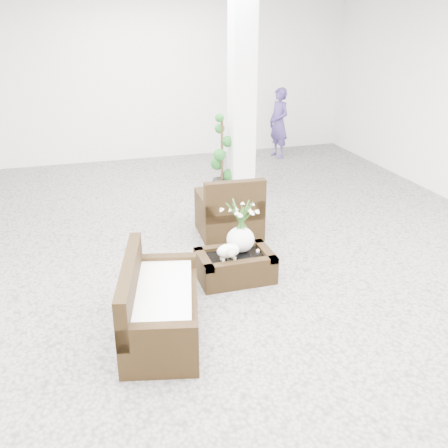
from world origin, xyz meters
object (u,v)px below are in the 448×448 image
object	(u,v)px
topiary	(222,154)
coffee_table	(235,267)
armchair	(229,204)
loveseat	(161,298)

from	to	relation	value
topiary	coffee_table	bearing A→B (deg)	-103.95
coffee_table	armchair	distance (m)	1.42
coffee_table	armchair	xyz separation A→B (m)	(0.34, 1.35, 0.30)
coffee_table	loveseat	xyz separation A→B (m)	(-1.06, -0.88, 0.24)
armchair	loveseat	size ratio (longest dim) A/B	0.61
armchair	loveseat	distance (m)	2.64
loveseat	topiary	xyz separation A→B (m)	(1.87, 4.11, 0.29)
topiary	armchair	bearing A→B (deg)	-103.78
loveseat	topiary	world-z (taller)	topiary
armchair	loveseat	bearing A→B (deg)	60.73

